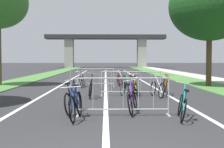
{
  "coord_description": "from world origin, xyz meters",
  "views": [
    {
      "loc": [
        -0.01,
        -4.26,
        1.53
      ],
      "look_at": [
        0.29,
        9.68,
        0.89
      ],
      "focal_mm": 49.84,
      "sensor_mm": 36.0,
      "label": 1
    }
  ],
  "objects_px": {
    "bicycle_blue_2": "(76,105)",
    "bicycle_purple_9": "(132,101)",
    "crowd_barrier_second": "(131,84)",
    "bicycle_silver_11": "(157,88)",
    "tree_right_pine_far": "(210,6)",
    "bicycle_orange_3": "(166,86)",
    "bicycle_silver_1": "(82,81)",
    "crowd_barrier_nearest": "(123,97)",
    "bicycle_black_10": "(91,89)",
    "bicycle_yellow_8": "(135,87)",
    "bicycle_white_5": "(122,80)",
    "bicycle_green_7": "(127,88)",
    "bicycle_black_0": "(73,101)",
    "bicycle_teal_4": "(182,106)",
    "crowd_barrier_third": "(92,77)",
    "bicycle_red_6": "(121,81)"
  },
  "relations": [
    {
      "from": "crowd_barrier_third",
      "to": "bicycle_red_6",
      "type": "bearing_deg",
      "value": -16.79
    },
    {
      "from": "tree_right_pine_far",
      "to": "crowd_barrier_third",
      "type": "xyz_separation_m",
      "value": [
        -6.65,
        0.15,
        -4.03
      ]
    },
    {
      "from": "crowd_barrier_third",
      "to": "crowd_barrier_nearest",
      "type": "bearing_deg",
      "value": -82.38
    },
    {
      "from": "bicycle_yellow_8",
      "to": "bicycle_silver_11",
      "type": "distance_m",
      "value": 1.15
    },
    {
      "from": "bicycle_teal_4",
      "to": "bicycle_black_10",
      "type": "xyz_separation_m",
      "value": [
        -2.57,
        4.6,
        0.02
      ]
    },
    {
      "from": "bicycle_orange_3",
      "to": "bicycle_silver_1",
      "type": "bearing_deg",
      "value": -40.37
    },
    {
      "from": "bicycle_black_0",
      "to": "bicycle_silver_1",
      "type": "bearing_deg",
      "value": 101.34
    },
    {
      "from": "bicycle_silver_1",
      "to": "bicycle_orange_3",
      "type": "xyz_separation_m",
      "value": [
        3.94,
        -3.78,
        -0.0
      ]
    },
    {
      "from": "crowd_barrier_second",
      "to": "bicycle_orange_3",
      "type": "height_order",
      "value": "crowd_barrier_second"
    },
    {
      "from": "tree_right_pine_far",
      "to": "bicycle_teal_4",
      "type": "distance_m",
      "value": 11.25
    },
    {
      "from": "bicycle_blue_2",
      "to": "bicycle_silver_1",
      "type": "bearing_deg",
      "value": -81.45
    },
    {
      "from": "crowd_barrier_second",
      "to": "bicycle_silver_11",
      "type": "bearing_deg",
      "value": -18.48
    },
    {
      "from": "tree_right_pine_far",
      "to": "bicycle_green_7",
      "type": "relative_size",
      "value": 3.9
    },
    {
      "from": "crowd_barrier_nearest",
      "to": "crowd_barrier_second",
      "type": "relative_size",
      "value": 0.99
    },
    {
      "from": "bicycle_green_7",
      "to": "bicycle_black_10",
      "type": "xyz_separation_m",
      "value": [
        -1.47,
        -0.16,
        -0.01
      ]
    },
    {
      "from": "bicycle_black_10",
      "to": "bicycle_yellow_8",
      "type": "bearing_deg",
      "value": 22.74
    },
    {
      "from": "bicycle_black_0",
      "to": "bicycle_purple_9",
      "type": "distance_m",
      "value": 1.7
    },
    {
      "from": "bicycle_silver_1",
      "to": "bicycle_yellow_8",
      "type": "height_order",
      "value": "bicycle_silver_1"
    },
    {
      "from": "bicycle_blue_2",
      "to": "bicycle_black_0",
      "type": "bearing_deg",
      "value": -73.82
    },
    {
      "from": "bicycle_silver_1",
      "to": "tree_right_pine_far",
      "type": "bearing_deg",
      "value": -174.85
    },
    {
      "from": "crowd_barrier_nearest",
      "to": "bicycle_white_5",
      "type": "bearing_deg",
      "value": 87.2
    },
    {
      "from": "bicycle_silver_1",
      "to": "bicycle_teal_4",
      "type": "bearing_deg",
      "value": 112.12
    },
    {
      "from": "bicycle_black_10",
      "to": "bicycle_silver_11",
      "type": "xyz_separation_m",
      "value": [
        2.74,
        0.21,
        -0.01
      ]
    },
    {
      "from": "bicycle_orange_3",
      "to": "bicycle_teal_4",
      "type": "distance_m",
      "value": 5.64
    },
    {
      "from": "bicycle_blue_2",
      "to": "bicycle_red_6",
      "type": "distance_m",
      "value": 9.41
    },
    {
      "from": "bicycle_orange_3",
      "to": "bicycle_white_5",
      "type": "distance_m",
      "value": 4.98
    },
    {
      "from": "tree_right_pine_far",
      "to": "bicycle_orange_3",
      "type": "relative_size",
      "value": 3.87
    },
    {
      "from": "bicycle_yellow_8",
      "to": "bicycle_silver_1",
      "type": "bearing_deg",
      "value": 126.0
    },
    {
      "from": "crowd_barrier_nearest",
      "to": "bicycle_orange_3",
      "type": "xyz_separation_m",
      "value": [
        2.15,
        5.09,
        -0.15
      ]
    },
    {
      "from": "bicycle_blue_2",
      "to": "bicycle_purple_9",
      "type": "relative_size",
      "value": 0.99
    },
    {
      "from": "bicycle_red_6",
      "to": "bicycle_green_7",
      "type": "relative_size",
      "value": 1.0
    },
    {
      "from": "tree_right_pine_far",
      "to": "bicycle_silver_11",
      "type": "relative_size",
      "value": 4.09
    },
    {
      "from": "bicycle_purple_9",
      "to": "bicycle_silver_11",
      "type": "distance_m",
      "value": 4.08
    },
    {
      "from": "bicycle_silver_11",
      "to": "bicycle_green_7",
      "type": "bearing_deg",
      "value": 170.79
    },
    {
      "from": "bicycle_red_6",
      "to": "crowd_barrier_third",
      "type": "bearing_deg",
      "value": -28.08
    },
    {
      "from": "bicycle_orange_3",
      "to": "bicycle_white_5",
      "type": "bearing_deg",
      "value": -66.98
    },
    {
      "from": "bicycle_blue_2",
      "to": "bicycle_green_7",
      "type": "xyz_separation_m",
      "value": [
        1.64,
        4.69,
        -0.0
      ]
    },
    {
      "from": "crowd_barrier_nearest",
      "to": "bicycle_black_0",
      "type": "relative_size",
      "value": 1.53
    },
    {
      "from": "bicycle_white_5",
      "to": "bicycle_purple_9",
      "type": "relative_size",
      "value": 1.01
    },
    {
      "from": "tree_right_pine_far",
      "to": "bicycle_teal_4",
      "type": "xyz_separation_m",
      "value": [
        -3.91,
        -9.67,
        -4.2
      ]
    },
    {
      "from": "crowd_barrier_second",
      "to": "bicycle_yellow_8",
      "type": "height_order",
      "value": "crowd_barrier_second"
    },
    {
      "from": "crowd_barrier_second",
      "to": "bicycle_teal_4",
      "type": "bearing_deg",
      "value": -80.16
    },
    {
      "from": "bicycle_purple_9",
      "to": "bicycle_white_5",
      "type": "bearing_deg",
      "value": 100.6
    },
    {
      "from": "bicycle_black_0",
      "to": "bicycle_blue_2",
      "type": "relative_size",
      "value": 1.01
    },
    {
      "from": "bicycle_black_10",
      "to": "bicycle_black_0",
      "type": "bearing_deg",
      "value": -100.03
    },
    {
      "from": "bicycle_green_7",
      "to": "bicycle_black_10",
      "type": "bearing_deg",
      "value": 172.77
    },
    {
      "from": "bicycle_silver_11",
      "to": "bicycle_black_10",
      "type": "bearing_deg",
      "value": 172.73
    },
    {
      "from": "bicycle_white_5",
      "to": "bicycle_blue_2",
      "type": "bearing_deg",
      "value": -113.61
    },
    {
      "from": "bicycle_white_5",
      "to": "bicycle_silver_11",
      "type": "xyz_separation_m",
      "value": [
        1.18,
        -5.48,
        -0.02
      ]
    },
    {
      "from": "crowd_barrier_second",
      "to": "bicycle_silver_11",
      "type": "distance_m",
      "value": 1.13
    }
  ]
}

